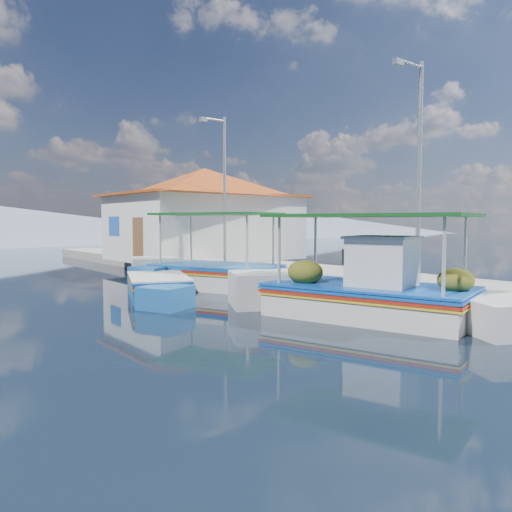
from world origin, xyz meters
TOP-DOWN VIEW (x-y plane):
  - ground at (0.00, 0.00)m, footprint 160.00×160.00m
  - quay at (5.90, 6.00)m, footprint 5.00×44.00m
  - bollards at (3.80, 5.25)m, footprint 0.20×17.20m
  - main_caique at (2.49, 1.97)m, footprint 4.05×8.11m
  - caique_green_canopy at (2.67, 8.77)m, footprint 4.18×7.22m
  - caique_blue_hull at (-0.03, 8.04)m, footprint 3.06×5.32m
  - harbor_building at (6.20, 15.00)m, footprint 10.49×10.49m
  - lamp_post_near at (4.51, 2.00)m, footprint 1.21×0.14m
  - lamp_post_far at (4.51, 11.00)m, footprint 1.21×0.14m
  - mountain_ridge at (6.54, 56.00)m, footprint 171.40×96.00m

SIDE VIEW (x-z plane):
  - ground at x=0.00m, z-range 0.00..0.00m
  - quay at x=5.90m, z-range 0.00..0.50m
  - caique_blue_hull at x=-0.03m, z-range -0.23..0.79m
  - caique_green_canopy at x=2.67m, z-range -1.02..1.89m
  - main_caique at x=2.49m, z-range -0.86..1.93m
  - bollards at x=3.80m, z-range 0.50..0.80m
  - mountain_ridge at x=6.54m, z-range -0.71..4.79m
  - harbor_building at x=6.20m, z-range 0.58..4.98m
  - lamp_post_near at x=4.51m, z-range 0.85..6.85m
  - lamp_post_far at x=4.51m, z-range 0.85..6.85m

